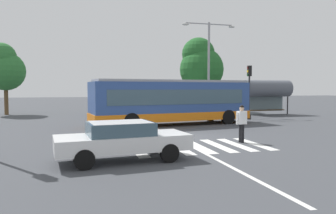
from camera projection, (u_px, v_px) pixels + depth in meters
ground_plane at (183, 138)px, 16.35m from camera, size 160.00×160.00×0.00m
city_transit_bus at (173, 102)px, 22.02m from camera, size 11.42×4.20×3.06m
pedestrian_crossing_street at (242, 122)px, 14.82m from camera, size 0.58×0.31×1.72m
foreground_sedan at (122, 139)px, 11.08m from camera, size 4.67×2.28×1.35m
parked_car_blue at (109, 107)px, 29.46m from camera, size 1.97×4.55×1.35m
parked_car_red at (137, 106)px, 30.85m from camera, size 2.04×4.58×1.35m
parked_car_teal at (165, 106)px, 30.89m from camera, size 2.16×4.63×1.35m
parked_car_white at (188, 106)px, 32.12m from camera, size 2.00×4.56×1.35m
traffic_light_far_corner at (249, 83)px, 27.66m from camera, size 0.33×0.32×4.43m
bus_stop_shelter at (267, 89)px, 30.31m from camera, size 4.60×1.54×3.25m
twin_arm_street_lamp at (209, 58)px, 28.60m from camera, size 4.96×0.32×8.30m
background_tree_left at (4, 67)px, 30.13m from camera, size 3.62×3.62×6.73m
background_tree_right at (201, 65)px, 35.48m from camera, size 4.82×4.82×8.06m
crosswalk_painted_stripes at (199, 146)px, 13.83m from camera, size 5.77×3.30×0.01m
lane_center_line at (165, 133)px, 18.16m from camera, size 0.16×24.00×0.01m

